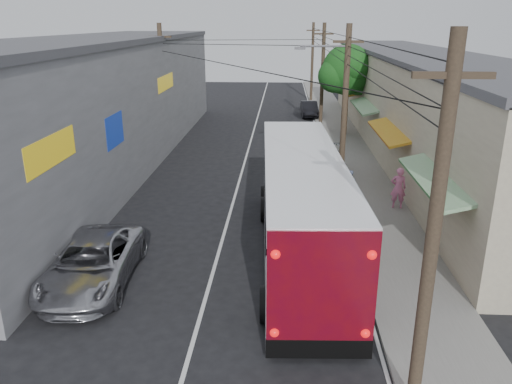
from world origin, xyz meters
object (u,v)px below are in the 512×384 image
Objects in this scene: pedestrian_near at (398,188)px; parked_car_far at (309,109)px; parked_car_mid at (306,139)px; coach_bus at (301,204)px; parked_suv at (326,166)px; pedestrian_far at (349,185)px; jeepney at (93,263)px.

parked_car_far is at bearing -74.98° from pedestrian_near.
pedestrian_near is (3.67, -10.98, 0.30)m from parked_car_mid.
parked_suv is (1.60, 8.98, -1.14)m from coach_bus.
pedestrian_near is (2.87, -23.45, 0.40)m from parked_car_far.
pedestrian_far is (0.80, -22.54, 0.19)m from parked_car_far.
parked_suv is at bearing -92.19° from parked_car_far.
pedestrian_near is 1.29× the size of pedestrian_far.
coach_bus is 28.09m from parked_car_far.
coach_bus is 6.86× the size of pedestrian_near.
coach_bus is 2.39× the size of jeepney.
coach_bus is 8.85× the size of pedestrian_far.
parked_car_mid is at bearing 84.58° from coach_bus.
pedestrian_near is at bearing -85.22° from parked_car_far.
parked_car_mid reaches higher than parked_car_far.
parked_suv is 3.60m from pedestrian_far.
jeepney is 1.22× the size of parked_car_mid.
pedestrian_near is at bearing 43.12° from coach_bus.
parked_suv reaches higher than parked_car_mid.
pedestrian_far is at bearing -88.66° from parked_car_mid.
pedestrian_near reaches higher than jeepney.
parked_car_far is (0.00, 19.04, -0.10)m from parked_suv.
pedestrian_far is at bearing -72.92° from parked_suv.
parked_car_mid is 12.50m from parked_car_far.
coach_bus is 3.24× the size of parked_car_far.
pedestrian_far is (0.80, -3.51, 0.09)m from parked_suv.
jeepney is 31.85m from parked_car_far.
coach_bus is 6.44m from pedestrian_near.
parked_car_mid is 1.11× the size of parked_car_far.
coach_bus is at bearing 19.11° from jeepney.
pedestrian_near reaches higher than pedestrian_far.
jeepney is 13.36m from pedestrian_near.
coach_bus is at bearing 67.47° from pedestrian_far.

